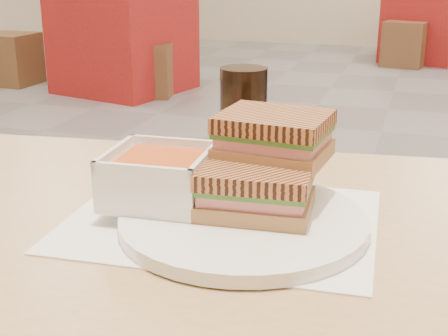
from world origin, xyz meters
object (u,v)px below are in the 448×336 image
(main_table, at_px, (246,322))
(bg_chair_0l, at_px, (12,59))
(plate, at_px, (243,222))
(bg_chair_0r, at_px, (149,69))
(panini_lower, at_px, (256,189))
(bg_table_0, at_px, (124,43))
(bg_chair_2l, at_px, (405,44))
(soup_bowl, at_px, (160,179))
(bg_table_2, at_px, (428,26))
(cola_glass, at_px, (243,118))

(main_table, relative_size, bg_chair_0l, 3.04)
(plate, height_order, bg_chair_0r, plate)
(panini_lower, relative_size, bg_table_0, 0.13)
(main_table, height_order, panini_lower, panini_lower)
(main_table, height_order, bg_chair_2l, main_table)
(bg_table_0, relative_size, bg_chair_0r, 2.49)
(soup_bowl, xyz_separation_m, bg_table_2, (0.28, 6.16, -0.45))
(bg_table_0, distance_m, bg_chair_0l, 1.02)
(plate, bearing_deg, panini_lower, 58.77)
(bg_table_2, relative_size, bg_chair_0l, 2.22)
(plate, height_order, bg_chair_2l, plate)
(main_table, xyz_separation_m, bg_chair_0r, (-1.85, 3.83, -0.43))
(bg_chair_0l, bearing_deg, plate, -51.23)
(plate, distance_m, bg_chair_2l, 5.80)
(soup_bowl, relative_size, bg_table_0, 0.12)
(panini_lower, bearing_deg, main_table, -90.32)
(main_table, distance_m, soup_bowl, 0.21)
(main_table, xyz_separation_m, cola_glass, (-0.08, 0.25, 0.19))
(bg_table_2, bearing_deg, cola_glass, -92.25)
(cola_glass, xyz_separation_m, bg_table_2, (0.23, 5.95, -0.48))
(plate, height_order, panini_lower, panini_lower)
(cola_glass, height_order, bg_chair_0r, cola_glass)
(plate, distance_m, bg_table_0, 4.46)
(bg_table_0, height_order, bg_table_2, bg_table_0)
(bg_table_2, height_order, bg_chair_2l, bg_table_2)
(soup_bowl, bearing_deg, bg_table_2, 87.39)
(bg_table_0, height_order, bg_chair_2l, bg_table_0)
(soup_bowl, bearing_deg, bg_chair_0l, 127.85)
(soup_bowl, distance_m, bg_chair_0r, 4.21)
(bg_table_0, bearing_deg, main_table, -61.82)
(bg_table_2, distance_m, bg_chair_0l, 4.01)
(panini_lower, relative_size, bg_chair_0l, 0.33)
(bg_chair_0l, distance_m, bg_chair_2l, 3.62)
(cola_glass, bearing_deg, main_table, -72.82)
(panini_lower, bearing_deg, bg_table_2, 88.54)
(soup_bowl, distance_m, cola_glass, 0.22)
(bg_table_2, bearing_deg, bg_chair_0l, -144.56)
(main_table, xyz_separation_m, bg_table_0, (-2.11, 3.94, -0.26))
(bg_chair_0l, distance_m, bg_chair_0r, 1.26)
(plate, distance_m, bg_chair_0r, 4.27)
(cola_glass, height_order, bg_table_2, cola_glass)
(cola_glass, height_order, bg_chair_0l, cola_glass)
(main_table, bearing_deg, bg_chair_0l, 128.73)
(soup_bowl, relative_size, bg_table_2, 0.14)
(panini_lower, xyz_separation_m, bg_chair_0r, (-1.85, 3.79, -0.59))
(bg_table_2, relative_size, bg_chair_0r, 2.22)
(panini_lower, height_order, bg_chair_0l, panini_lower)
(panini_lower, bearing_deg, soup_bowl, -179.58)
(bg_chair_2l, bearing_deg, bg_chair_0l, -148.02)
(panini_lower, bearing_deg, bg_chair_0l, 129.00)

